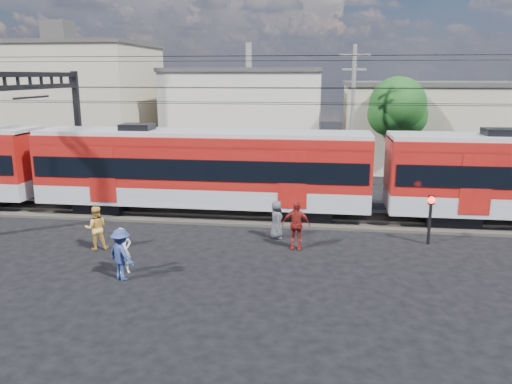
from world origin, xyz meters
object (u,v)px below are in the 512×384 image
at_px(commuter_train, 207,167).
at_px(pedestrian_c, 121,254).
at_px(crossing_signal, 431,211).
at_px(pedestrian_a, 123,251).

xyz_separation_m(commuter_train, pedestrian_c, (-1.04, -8.21, -1.51)).
height_order(commuter_train, crossing_signal, commuter_train).
distance_m(pedestrian_c, crossing_signal, 12.17).
distance_m(pedestrian_a, crossing_signal, 12.11).
relative_size(commuter_train, pedestrian_c, 28.14).
bearing_deg(commuter_train, crossing_signal, -17.08).
bearing_deg(crossing_signal, pedestrian_a, -157.73).
height_order(commuter_train, pedestrian_c, commuter_train).
height_order(pedestrian_a, crossing_signal, crossing_signal).
relative_size(pedestrian_c, crossing_signal, 0.87).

